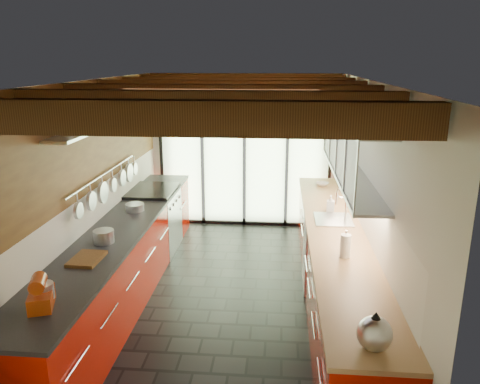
{
  "coord_description": "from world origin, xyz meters",
  "views": [
    {
      "loc": [
        0.6,
        -5.11,
        2.84
      ],
      "look_at": [
        0.12,
        0.4,
        1.25
      ],
      "focal_mm": 35.0,
      "sensor_mm": 36.0,
      "label": 1
    }
  ],
  "objects_px": {
    "stand_mixer": "(41,294)",
    "soap_bottle": "(331,203)",
    "paper_towel": "(345,246)",
    "bowl": "(322,184)",
    "kettle": "(375,332)"
  },
  "relations": [
    {
      "from": "stand_mixer",
      "to": "soap_bottle",
      "type": "height_order",
      "value": "stand_mixer"
    },
    {
      "from": "soap_bottle",
      "to": "bowl",
      "type": "distance_m",
      "value": 1.29
    },
    {
      "from": "stand_mixer",
      "to": "kettle",
      "type": "distance_m",
      "value": 2.56
    },
    {
      "from": "kettle",
      "to": "paper_towel",
      "type": "distance_m",
      "value": 1.53
    },
    {
      "from": "kettle",
      "to": "soap_bottle",
      "type": "height_order",
      "value": "kettle"
    },
    {
      "from": "paper_towel",
      "to": "bowl",
      "type": "relative_size",
      "value": 1.43
    },
    {
      "from": "paper_towel",
      "to": "bowl",
      "type": "bearing_deg",
      "value": 90.0
    },
    {
      "from": "stand_mixer",
      "to": "soap_bottle",
      "type": "distance_m",
      "value": 3.66
    },
    {
      "from": "soap_bottle",
      "to": "bowl",
      "type": "bearing_deg",
      "value": 90.0
    },
    {
      "from": "stand_mixer",
      "to": "soap_bottle",
      "type": "xyz_separation_m",
      "value": [
        2.54,
        2.63,
        -0.0
      ]
    },
    {
      "from": "stand_mixer",
      "to": "soap_bottle",
      "type": "bearing_deg",
      "value": 46.04
    },
    {
      "from": "paper_towel",
      "to": "bowl",
      "type": "xyz_separation_m",
      "value": [
        0.0,
        2.74,
        -0.09
      ]
    },
    {
      "from": "stand_mixer",
      "to": "kettle",
      "type": "relative_size",
      "value": 1.06
    },
    {
      "from": "paper_towel",
      "to": "soap_bottle",
      "type": "bearing_deg",
      "value": 90.0
    },
    {
      "from": "kettle",
      "to": "soap_bottle",
      "type": "relative_size",
      "value": 1.5
    }
  ]
}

